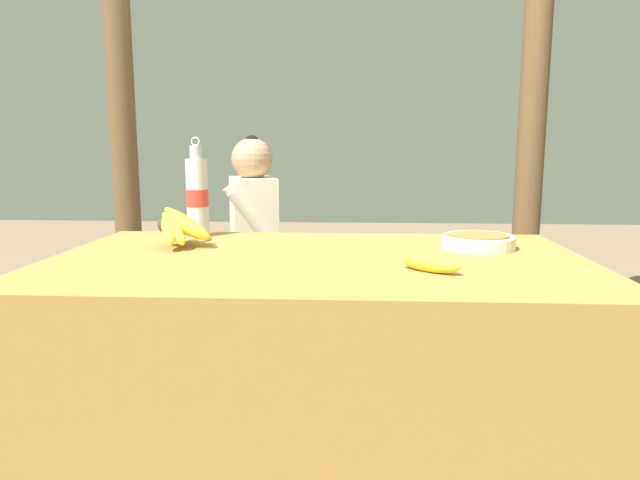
# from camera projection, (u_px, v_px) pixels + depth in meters

# --- Properties ---
(market_counter) EXTENTS (1.49, 0.89, 0.71)m
(market_counter) POSITION_uv_depth(u_px,v_px,m) (318.00, 378.00, 1.65)
(market_counter) COLOR olive
(market_counter) RESTS_ON ground_plane
(banana_bunch_ripe) EXTENTS (0.18, 0.26, 0.13)m
(banana_bunch_ripe) POSITION_uv_depth(u_px,v_px,m) (179.00, 226.00, 1.74)
(banana_bunch_ripe) COLOR #4C381E
(banana_bunch_ripe) RESTS_ON market_counter
(serving_bowl) EXTENTS (0.22, 0.22, 0.04)m
(serving_bowl) POSITION_uv_depth(u_px,v_px,m) (478.00, 240.00, 1.72)
(serving_bowl) COLOR silver
(serving_bowl) RESTS_ON market_counter
(water_bottle) EXTENTS (0.08, 0.08, 0.34)m
(water_bottle) POSITION_uv_depth(u_px,v_px,m) (197.00, 196.00, 1.93)
(water_bottle) COLOR silver
(water_bottle) RESTS_ON market_counter
(loose_banana_front) EXTENTS (0.16, 0.13, 0.04)m
(loose_banana_front) POSITION_uv_depth(u_px,v_px,m) (430.00, 263.00, 1.40)
(loose_banana_front) COLOR yellow
(loose_banana_front) RESTS_ON market_counter
(wooden_bench) EXTENTS (1.56, 0.32, 0.42)m
(wooden_bench) POSITION_uv_depth(u_px,v_px,m) (321.00, 283.00, 2.79)
(wooden_bench) COLOR brown
(wooden_bench) RESTS_ON ground_plane
(seated_vendor) EXTENTS (0.46, 0.43, 1.07)m
(seated_vendor) POSITION_uv_depth(u_px,v_px,m) (244.00, 230.00, 2.73)
(seated_vendor) COLOR #564C60
(seated_vendor) RESTS_ON ground_plane
(banana_bunch_green) EXTENTS (0.15, 0.26, 0.13)m
(banana_bunch_green) POSITION_uv_depth(u_px,v_px,m) (415.00, 257.00, 2.75)
(banana_bunch_green) COLOR #4C381E
(banana_bunch_green) RESTS_ON wooden_bench
(support_post_near) EXTENTS (0.13, 0.13, 2.71)m
(support_post_near) POSITION_uv_depth(u_px,v_px,m) (120.00, 79.00, 2.88)
(support_post_near) COLOR brown
(support_post_near) RESTS_ON ground_plane
(support_post_far) EXTENTS (0.13, 0.13, 2.71)m
(support_post_far) POSITION_uv_depth(u_px,v_px,m) (535.00, 76.00, 2.76)
(support_post_far) COLOR brown
(support_post_far) RESTS_ON ground_plane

